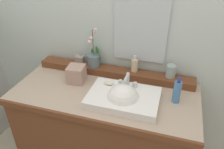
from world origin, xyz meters
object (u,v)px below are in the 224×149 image
Objects in this scene: trinket_box at (80,59)px; tissue_box at (76,74)px; tumbler_cup at (171,71)px; lotion_bottle at (177,92)px; soap_bar at (109,83)px; soap_dispenser at (135,65)px; sink_basin at (123,99)px; potted_plant at (94,58)px.

trinket_box is 0.21m from tissue_box.
lotion_bottle is (0.06, -0.23, -0.02)m from tumbler_cup.
lotion_bottle is (0.48, 0.01, 0.02)m from soap_bar.
lotion_bottle is at bearing -34.07° from soap_dispenser.
soap_dispenser is 0.47m from tissue_box.
potted_plant reaches higher than sink_basin.
soap_dispenser is at bearing 145.93° from lotion_bottle.
trinket_box is 0.86m from lotion_bottle.
sink_basin is at bearing -90.55° from soap_dispenser.
sink_basin is 7.00× the size of trinket_box.
soap_bar is at bearing 143.30° from sink_basin.
soap_bar is 1.00× the size of trinket_box.
lotion_bottle is at bearing -17.63° from potted_plant.
potted_plant reaches higher than tumbler_cup.
sink_basin is at bearing -130.25° from tumbler_cup.
potted_plant reaches higher than trinket_box.
sink_basin reaches higher than soap_bar.
lotion_bottle reaches higher than tumbler_cup.
potted_plant is at bearing 131.78° from soap_bar.
soap_dispenser is 0.48m from trinket_box.
sink_basin is 4.99× the size of tumbler_cup.
trinket_box is at bearing 179.81° from soap_dispenser.
soap_bar is 0.29m from tissue_box.
soap_dispenser is 0.42m from lotion_bottle.
tumbler_cup is (0.42, 0.24, 0.04)m from soap_bar.
soap_bar is 0.71× the size of tumbler_cup.
lotion_bottle is at bearing -74.82° from tumbler_cup.
sink_basin is 2.49× the size of lotion_bottle.
soap_dispenser is at bearing 60.61° from soap_bar.
tumbler_cup is 0.24m from lotion_bottle.
lotion_bottle reaches higher than tissue_box.
sink_basin is 0.45m from tumbler_cup.
potted_plant is 0.63m from tumbler_cup.
soap_bar is 0.49m from tumbler_cup.
potted_plant is at bearing 135.82° from sink_basin.
trinket_box is at bearing 173.42° from potted_plant.
tumbler_cup is at bearing 49.75° from sink_basin.
lotion_bottle is at bearing 17.88° from sink_basin.
tumbler_cup reaches higher than soap_bar.
lotion_bottle is 1.49× the size of tissue_box.
tumbler_cup is 0.50× the size of lotion_bottle.
lotion_bottle is (0.83, -0.24, -0.00)m from trinket_box.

